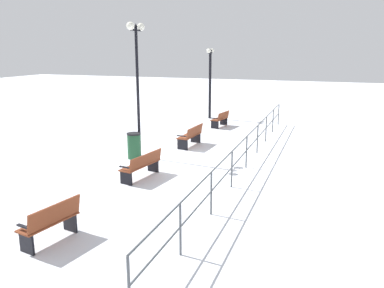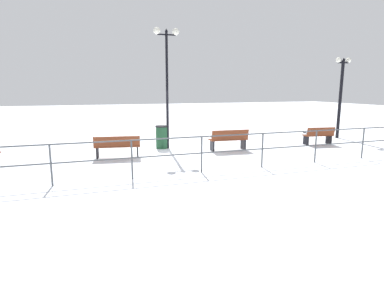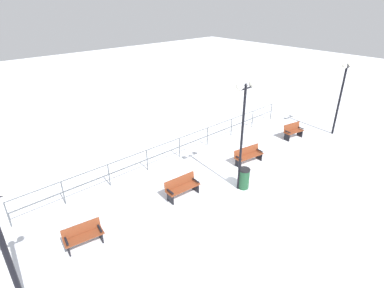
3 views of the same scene
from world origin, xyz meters
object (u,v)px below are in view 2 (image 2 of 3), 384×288
object	(u,v)px
bench_second	(229,140)
trash_bin	(162,137)
bench_nearest	(319,135)
lamppost_middle	(167,63)
bench_third	(117,146)
lamppost_near	(341,87)

from	to	relation	value
bench_second	trash_bin	bearing A→B (deg)	65.01
bench_second	trash_bin	world-z (taller)	trash_bin
bench_nearest	bench_second	xyz separation A→B (m)	(0.05, 4.59, 0.04)
lamppost_middle	trash_bin	world-z (taller)	lamppost_middle
bench_nearest	bench_second	distance (m)	4.59
bench_second	bench_third	bearing A→B (deg)	93.21
bench_third	lamppost_middle	size ratio (longest dim) A/B	0.35
bench_second	lamppost_middle	world-z (taller)	lamppost_middle
bench_second	bench_nearest	bearing A→B (deg)	-86.91
bench_third	trash_bin	bearing A→B (deg)	-47.42
lamppost_middle	lamppost_near	bearing A→B (deg)	-90.00
bench_nearest	trash_bin	bearing A→B (deg)	87.06
bench_second	bench_third	size ratio (longest dim) A/B	0.94
bench_nearest	trash_bin	world-z (taller)	trash_bin
bench_second	bench_third	world-z (taller)	bench_second
lamppost_near	trash_bin	bearing A→B (deg)	89.33
bench_nearest	lamppost_middle	xyz separation A→B (m)	(1.35, 6.92, 3.23)
lamppost_middle	trash_bin	distance (m)	3.17
bench_third	bench_second	bearing A→B (deg)	-81.81
bench_nearest	lamppost_middle	world-z (taller)	lamppost_middle
bench_nearest	lamppost_middle	distance (m)	7.75
bench_nearest	bench_third	xyz separation A→B (m)	(0.10, 9.19, 0.02)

